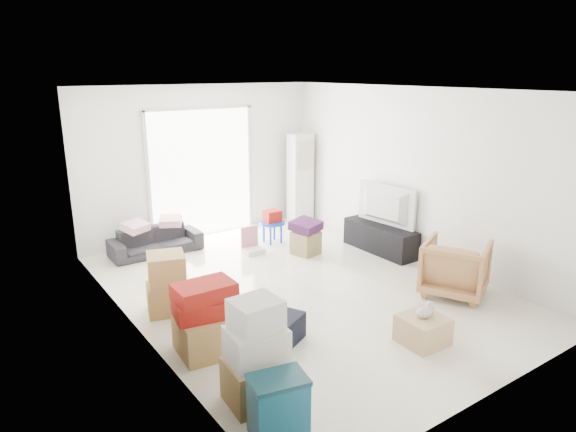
% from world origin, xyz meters
% --- Properties ---
extents(room_shell, '(4.98, 6.48, 3.18)m').
position_xyz_m(room_shell, '(0.00, 0.00, 1.35)').
color(room_shell, white).
rests_on(room_shell, ground).
extents(sliding_door, '(2.10, 0.04, 2.33)m').
position_xyz_m(sliding_door, '(0.00, 2.98, 1.24)').
color(sliding_door, white).
rests_on(sliding_door, room_shell).
extents(ac_tower, '(0.45, 0.30, 1.75)m').
position_xyz_m(ac_tower, '(1.95, 2.65, 0.88)').
color(ac_tower, silver).
rests_on(ac_tower, room_shell).
extents(tv_console, '(0.41, 1.38, 0.46)m').
position_xyz_m(tv_console, '(2.00, 0.44, 0.23)').
color(tv_console, black).
rests_on(tv_console, room_shell).
extents(television, '(0.77, 1.21, 0.15)m').
position_xyz_m(television, '(2.00, 0.44, 0.54)').
color(television, black).
rests_on(television, tv_console).
extents(sofa, '(1.48, 0.44, 0.58)m').
position_xyz_m(sofa, '(-1.11, 2.50, 0.29)').
color(sofa, '#2C2B31').
rests_on(sofa, room_shell).
extents(pillow_left, '(0.45, 0.41, 0.11)m').
position_xyz_m(pillow_left, '(-1.44, 2.48, 0.64)').
color(pillow_left, '#F0AFB9').
rests_on(pillow_left, sofa).
extents(pillow_right, '(0.39, 0.37, 0.11)m').
position_xyz_m(pillow_right, '(-0.84, 2.48, 0.63)').
color(pillow_right, '#F0AFB9').
rests_on(pillow_right, sofa).
extents(armchair, '(1.03, 1.06, 0.83)m').
position_xyz_m(armchair, '(1.62, -1.35, 0.41)').
color(armchair, tan).
rests_on(armchair, room_shell).
extents(storage_bins, '(0.53, 0.42, 0.55)m').
position_xyz_m(storage_bins, '(-1.90, -2.32, 0.27)').
color(storage_bins, navy).
rests_on(storage_bins, room_shell).
extents(box_stack_a, '(0.59, 0.51, 1.01)m').
position_xyz_m(box_stack_a, '(-1.80, -1.82, 0.45)').
color(box_stack_a, tan).
rests_on(box_stack_a, room_shell).
extents(box_stack_b, '(0.71, 0.65, 0.79)m').
position_xyz_m(box_stack_b, '(-1.80, -0.78, 0.37)').
color(box_stack_b, tan).
rests_on(box_stack_b, room_shell).
extents(box_stack_c, '(0.61, 0.55, 0.77)m').
position_xyz_m(box_stack_c, '(-1.77, 0.35, 0.37)').
color(box_stack_c, tan).
rests_on(box_stack_c, room_shell).
extents(loose_box, '(0.55, 0.55, 0.38)m').
position_xyz_m(loose_box, '(-1.39, -0.02, 0.19)').
color(loose_box, tan).
rests_on(loose_box, room_shell).
extents(duffel_bag, '(0.56, 0.47, 0.31)m').
position_xyz_m(duffel_bag, '(-1.00, -1.11, 0.15)').
color(duffel_bag, black).
rests_on(duffel_bag, room_shell).
extents(ottoman, '(0.45, 0.45, 0.38)m').
position_xyz_m(ottoman, '(0.91, 1.06, 0.19)').
color(ottoman, '#988558').
rests_on(ottoman, room_shell).
extents(blanket, '(0.53, 0.53, 0.14)m').
position_xyz_m(blanket, '(0.91, 1.06, 0.45)').
color(blanket, '#3B1A41').
rests_on(blanket, ottoman).
extents(kids_table, '(0.45, 0.45, 0.58)m').
position_xyz_m(kids_table, '(0.77, 1.86, 0.41)').
color(kids_table, '#0D37C3').
rests_on(kids_table, room_shell).
extents(toy_walker, '(0.34, 0.30, 0.44)m').
position_xyz_m(toy_walker, '(0.21, 1.62, 0.12)').
color(toy_walker, silver).
rests_on(toy_walker, room_shell).
extents(wood_crate, '(0.49, 0.49, 0.31)m').
position_xyz_m(wood_crate, '(0.26, -1.99, 0.16)').
color(wood_crate, tan).
rests_on(wood_crate, room_shell).
extents(plush_bunny, '(0.29, 0.16, 0.15)m').
position_xyz_m(plush_bunny, '(0.29, -1.98, 0.38)').
color(plush_bunny, '#B2ADA8').
rests_on(plush_bunny, wood_crate).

